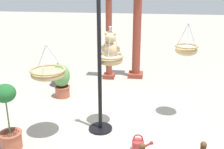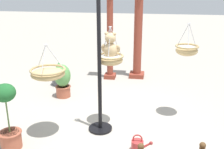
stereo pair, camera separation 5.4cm
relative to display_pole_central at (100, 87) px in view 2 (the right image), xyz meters
The scene contains 12 objects.
ground_plane 0.89m from the display_pole_central, 43.14° to the left, with size 40.00×40.00×0.00m, color #A8A093.
display_pole_central is the anchor object (origin of this frame).
hanging_basket_with_teddy 0.55m from the display_pole_central, 59.04° to the left, with size 0.48×0.48×0.69m.
teddy_bear 0.74m from the display_pole_central, 61.27° to the left, with size 0.34×0.30×0.50m.
hanging_basket_left_high 0.94m from the display_pole_central, 159.77° to the right, with size 0.60×0.60×0.59m.
hanging_basket_right_low 1.83m from the display_pole_central, 28.20° to the left, with size 0.45×0.45×0.62m.
greenhouse_pillar_left 2.96m from the display_pole_central, 96.22° to the left, with size 0.32×0.32×2.83m.
greenhouse_pillar_right 3.22m from the display_pole_central, 82.04° to the left, with size 0.44×0.44×3.01m.
potted_plant_flowering_red 1.88m from the display_pole_central, 130.96° to the left, with size 0.39×0.39×0.81m.
potted_plant_tall_leafy 2.71m from the display_pole_central, 126.10° to the left, with size 0.44×0.44×0.63m.
potted_plant_bushy_green 1.61m from the display_pole_central, 148.58° to the right, with size 0.38×0.38×1.13m.
watering_can 1.20m from the display_pole_central, 37.40° to the right, with size 0.35×0.20×0.30m.
Camera 2 is at (0.75, -4.63, 2.62)m, focal length 43.70 mm.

